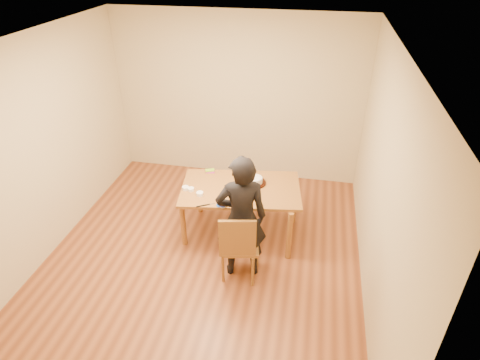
% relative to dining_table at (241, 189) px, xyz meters
% --- Properties ---
extents(room_shell, '(4.00, 4.50, 2.70)m').
position_rel_dining_table_xyz_m(room_shell, '(-0.38, -0.25, 0.62)').
color(room_shell, brown).
rests_on(room_shell, ground).
extents(dining_table, '(1.67, 1.14, 0.04)m').
position_rel_dining_table_xyz_m(dining_table, '(0.00, 0.00, 0.00)').
color(dining_table, brown).
rests_on(dining_table, floor).
extents(dining_chair, '(0.49, 0.49, 0.04)m').
position_rel_dining_table_xyz_m(dining_chair, '(0.15, -0.78, -0.28)').
color(dining_chair, brown).
rests_on(dining_chair, floor).
extents(cake_plate, '(0.29, 0.29, 0.02)m').
position_rel_dining_table_xyz_m(cake_plate, '(0.17, 0.14, 0.03)').
color(cake_plate, red).
rests_on(cake_plate, dining_table).
extents(cake, '(0.20, 0.20, 0.06)m').
position_rel_dining_table_xyz_m(cake, '(0.17, 0.14, 0.07)').
color(cake, white).
rests_on(cake, cake_plate).
extents(frosting_dome, '(0.20, 0.20, 0.03)m').
position_rel_dining_table_xyz_m(frosting_dome, '(0.17, 0.14, 0.12)').
color(frosting_dome, white).
rests_on(frosting_dome, cake).
extents(frosting_tub, '(0.08, 0.08, 0.07)m').
position_rel_dining_table_xyz_m(frosting_tub, '(-0.14, -0.46, 0.06)').
color(frosting_tub, white).
rests_on(frosting_tub, dining_table).
extents(frosting_lid, '(0.09, 0.09, 0.01)m').
position_rel_dining_table_xyz_m(frosting_lid, '(-0.18, -0.45, 0.02)').
color(frosting_lid, '#1843A1').
rests_on(frosting_lid, dining_table).
extents(frosting_dollop, '(0.04, 0.04, 0.02)m').
position_rel_dining_table_xyz_m(frosting_dollop, '(-0.18, -0.45, 0.04)').
color(frosting_dollop, white).
rests_on(frosting_dollop, frosting_lid).
extents(ramekin_green, '(0.09, 0.09, 0.04)m').
position_rel_dining_table_xyz_m(ramekin_green, '(-0.48, -0.27, 0.04)').
color(ramekin_green, white).
rests_on(ramekin_green, dining_table).
extents(ramekin_yellow, '(0.09, 0.09, 0.04)m').
position_rel_dining_table_xyz_m(ramekin_yellow, '(-0.70, -0.18, 0.04)').
color(ramekin_yellow, white).
rests_on(ramekin_yellow, dining_table).
extents(ramekin_multi, '(0.08, 0.08, 0.04)m').
position_rel_dining_table_xyz_m(ramekin_multi, '(-0.62, -0.19, 0.04)').
color(ramekin_multi, white).
rests_on(ramekin_multi, dining_table).
extents(candy_box_pink, '(0.13, 0.09, 0.02)m').
position_rel_dining_table_xyz_m(candy_box_pink, '(-0.50, 0.31, 0.03)').
color(candy_box_pink, '#D63297').
rests_on(candy_box_pink, dining_table).
extents(candy_box_green, '(0.14, 0.11, 0.02)m').
position_rel_dining_table_xyz_m(candy_box_green, '(-0.50, 0.32, 0.05)').
color(candy_box_green, green).
rests_on(candy_box_green, candy_box_pink).
extents(spatula, '(0.16, 0.10, 0.01)m').
position_rel_dining_table_xyz_m(spatula, '(-0.38, -0.49, 0.02)').
color(spatula, black).
rests_on(spatula, dining_table).
extents(person, '(0.67, 0.53, 1.62)m').
position_rel_dining_table_xyz_m(person, '(0.15, -0.73, 0.08)').
color(person, black).
rests_on(person, floor).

